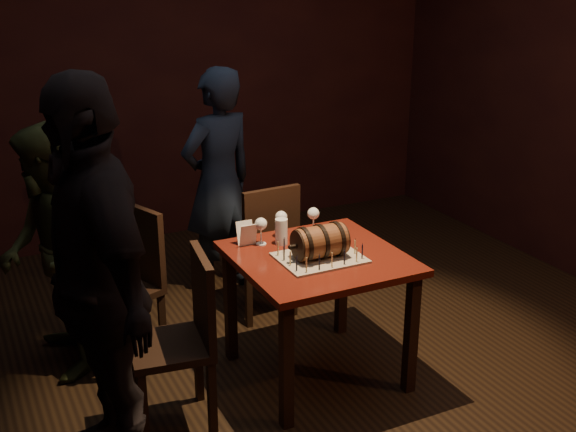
{
  "coord_description": "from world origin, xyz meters",
  "views": [
    {
      "loc": [
        -1.68,
        -3.32,
        2.29
      ],
      "look_at": [
        -0.04,
        0.05,
        0.95
      ],
      "focal_mm": 45.0,
      "sensor_mm": 36.0,
      "label": 1
    }
  ],
  "objects_px": {
    "wine_glass_mid": "(281,218)",
    "barrel_cake": "(320,242)",
    "chair_left_front": "(185,332)",
    "person_left_rear": "(52,254)",
    "chair_left_rear": "(130,276)",
    "person_left_front": "(96,286)",
    "pint_of_ale": "(281,232)",
    "wine_glass_left": "(261,225)",
    "chair_back": "(265,244)",
    "pub_table": "(318,273)",
    "wine_glass_right": "(313,215)",
    "person_back": "(219,183)"
  },
  "relations": [
    {
      "from": "chair_back",
      "to": "chair_left_rear",
      "type": "xyz_separation_m",
      "value": [
        -0.93,
        -0.12,
        0.0
      ]
    },
    {
      "from": "chair_left_rear",
      "to": "person_left_front",
      "type": "bearing_deg",
      "value": -110.67
    },
    {
      "from": "wine_glass_right",
      "to": "person_back",
      "type": "distance_m",
      "value": 1.05
    },
    {
      "from": "pub_table",
      "to": "pint_of_ale",
      "type": "xyz_separation_m",
      "value": [
        -0.11,
        0.24,
        0.18
      ]
    },
    {
      "from": "pint_of_ale",
      "to": "wine_glass_left",
      "type": "bearing_deg",
      "value": 158.87
    },
    {
      "from": "wine_glass_right",
      "to": "chair_left_front",
      "type": "xyz_separation_m",
      "value": [
        -0.95,
        -0.42,
        -0.35
      ]
    },
    {
      "from": "person_left_rear",
      "to": "wine_glass_right",
      "type": "bearing_deg",
      "value": 75.92
    },
    {
      "from": "barrel_cake",
      "to": "person_left_front",
      "type": "relative_size",
      "value": 0.18
    },
    {
      "from": "wine_glass_left",
      "to": "chair_left_rear",
      "type": "xyz_separation_m",
      "value": [
        -0.68,
        0.4,
        -0.35
      ]
    },
    {
      "from": "wine_glass_left",
      "to": "chair_left_rear",
      "type": "bearing_deg",
      "value": 149.15
    },
    {
      "from": "wine_glass_mid",
      "to": "person_back",
      "type": "height_order",
      "value": "person_back"
    },
    {
      "from": "barrel_cake",
      "to": "pint_of_ale",
      "type": "height_order",
      "value": "barrel_cake"
    },
    {
      "from": "pub_table",
      "to": "person_left_rear",
      "type": "distance_m",
      "value": 1.5
    },
    {
      "from": "pint_of_ale",
      "to": "chair_left_rear",
      "type": "relative_size",
      "value": 0.16
    },
    {
      "from": "wine_glass_mid",
      "to": "wine_glass_right",
      "type": "xyz_separation_m",
      "value": [
        0.2,
        -0.03,
        0.0
      ]
    },
    {
      "from": "barrel_cake",
      "to": "pub_table",
      "type": "bearing_deg",
      "value": 70.01
    },
    {
      "from": "wine_glass_right",
      "to": "chair_left_rear",
      "type": "relative_size",
      "value": 0.17
    },
    {
      "from": "pub_table",
      "to": "pint_of_ale",
      "type": "relative_size",
      "value": 6.0
    },
    {
      "from": "person_back",
      "to": "chair_left_rear",
      "type": "bearing_deg",
      "value": 22.22
    },
    {
      "from": "wine_glass_right",
      "to": "pub_table",
      "type": "bearing_deg",
      "value": -113.22
    },
    {
      "from": "wine_glass_right",
      "to": "person_left_rear",
      "type": "distance_m",
      "value": 1.51
    },
    {
      "from": "person_left_rear",
      "to": "person_left_front",
      "type": "height_order",
      "value": "person_left_front"
    },
    {
      "from": "chair_back",
      "to": "chair_left_front",
      "type": "distance_m",
      "value": 1.24
    },
    {
      "from": "wine_glass_left",
      "to": "chair_back",
      "type": "distance_m",
      "value": 0.67
    },
    {
      "from": "chair_left_front",
      "to": "person_left_rear",
      "type": "relative_size",
      "value": 0.63
    },
    {
      "from": "wine_glass_right",
      "to": "chair_left_rear",
      "type": "bearing_deg",
      "value": 159.88
    },
    {
      "from": "pint_of_ale",
      "to": "chair_back",
      "type": "height_order",
      "value": "chair_back"
    },
    {
      "from": "wine_glass_left",
      "to": "chair_back",
      "type": "relative_size",
      "value": 0.17
    },
    {
      "from": "pint_of_ale",
      "to": "person_left_rear",
      "type": "bearing_deg",
      "value": 158.63
    },
    {
      "from": "chair_left_rear",
      "to": "chair_left_front",
      "type": "distance_m",
      "value": 0.8
    },
    {
      "from": "pub_table",
      "to": "chair_left_rear",
      "type": "distance_m",
      "value": 1.13
    },
    {
      "from": "pub_table",
      "to": "person_back",
      "type": "distance_m",
      "value": 1.35
    },
    {
      "from": "wine_glass_right",
      "to": "pint_of_ale",
      "type": "distance_m",
      "value": 0.26
    },
    {
      "from": "chair_back",
      "to": "person_back",
      "type": "height_order",
      "value": "person_back"
    },
    {
      "from": "wine_glass_right",
      "to": "chair_left_front",
      "type": "distance_m",
      "value": 1.09
    },
    {
      "from": "wine_glass_mid",
      "to": "pint_of_ale",
      "type": "relative_size",
      "value": 1.07
    },
    {
      "from": "pub_table",
      "to": "chair_back",
      "type": "xyz_separation_m",
      "value": [
        0.03,
        0.8,
        -0.12
      ]
    },
    {
      "from": "pub_table",
      "to": "wine_glass_left",
      "type": "bearing_deg",
      "value": 127.83
    },
    {
      "from": "wine_glass_mid",
      "to": "wine_glass_right",
      "type": "height_order",
      "value": "same"
    },
    {
      "from": "barrel_cake",
      "to": "pint_of_ale",
      "type": "xyz_separation_m",
      "value": [
        -0.09,
        0.29,
        -0.03
      ]
    },
    {
      "from": "pint_of_ale",
      "to": "chair_left_front",
      "type": "bearing_deg",
      "value": -153.69
    },
    {
      "from": "pub_table",
      "to": "chair_left_rear",
      "type": "bearing_deg",
      "value": 142.54
    },
    {
      "from": "wine_glass_mid",
      "to": "pub_table",
      "type": "bearing_deg",
      "value": -79.1
    },
    {
      "from": "chair_left_rear",
      "to": "person_left_front",
      "type": "relative_size",
      "value": 0.49
    },
    {
      "from": "chair_left_front",
      "to": "person_back",
      "type": "relative_size",
      "value": 0.57
    },
    {
      "from": "wine_glass_left",
      "to": "chair_back",
      "type": "height_order",
      "value": "chair_back"
    },
    {
      "from": "pub_table",
      "to": "pint_of_ale",
      "type": "bearing_deg",
      "value": 114.71
    },
    {
      "from": "chair_back",
      "to": "person_back",
      "type": "xyz_separation_m",
      "value": [
        -0.11,
        0.53,
        0.29
      ]
    },
    {
      "from": "wine_glass_mid",
      "to": "barrel_cake",
      "type": "bearing_deg",
      "value": -83.31
    },
    {
      "from": "pub_table",
      "to": "barrel_cake",
      "type": "height_order",
      "value": "barrel_cake"
    }
  ]
}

